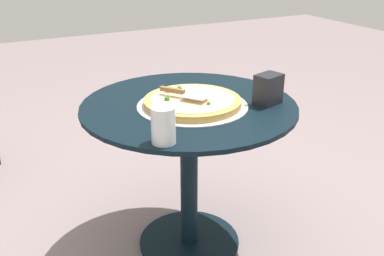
{
  "coord_description": "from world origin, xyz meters",
  "views": [
    {
      "loc": [
        -1.52,
        0.76,
        1.34
      ],
      "look_at": [
        -0.03,
        0.0,
        0.61
      ],
      "focal_mm": 40.93,
      "sensor_mm": 36.0,
      "label": 1
    }
  ],
  "objects_px": {
    "patio_table": "(189,146)",
    "pizza_on_tray": "(192,102)",
    "pizza_server": "(183,93)",
    "drinking_cup": "(163,125)",
    "napkin_dispenser": "(268,89)"
  },
  "relations": [
    {
      "from": "patio_table",
      "to": "pizza_on_tray",
      "type": "bearing_deg",
      "value": 175.73
    },
    {
      "from": "patio_table",
      "to": "pizza_server",
      "type": "relative_size",
      "value": 4.49
    },
    {
      "from": "patio_table",
      "to": "pizza_on_tray",
      "type": "xyz_separation_m",
      "value": [
        -0.03,
        0.0,
        0.21
      ]
    },
    {
      "from": "pizza_on_tray",
      "to": "drinking_cup",
      "type": "height_order",
      "value": "drinking_cup"
    },
    {
      "from": "patio_table",
      "to": "pizza_on_tray",
      "type": "relative_size",
      "value": 1.98
    },
    {
      "from": "pizza_on_tray",
      "to": "pizza_server",
      "type": "xyz_separation_m",
      "value": [
        0.02,
        0.03,
        0.04
      ]
    },
    {
      "from": "drinking_cup",
      "to": "pizza_server",
      "type": "bearing_deg",
      "value": -36.69
    },
    {
      "from": "pizza_on_tray",
      "to": "drinking_cup",
      "type": "distance_m",
      "value": 0.36
    },
    {
      "from": "pizza_on_tray",
      "to": "drinking_cup",
      "type": "xyz_separation_m",
      "value": [
        -0.27,
        0.24,
        0.05
      ]
    },
    {
      "from": "pizza_server",
      "to": "drinking_cup",
      "type": "distance_m",
      "value": 0.35
    },
    {
      "from": "drinking_cup",
      "to": "patio_table",
      "type": "bearing_deg",
      "value": -39.28
    },
    {
      "from": "patio_table",
      "to": "pizza_server",
      "type": "xyz_separation_m",
      "value": [
        -0.02,
        0.03,
        0.25
      ]
    },
    {
      "from": "pizza_on_tray",
      "to": "pizza_server",
      "type": "distance_m",
      "value": 0.05
    },
    {
      "from": "pizza_server",
      "to": "drinking_cup",
      "type": "relative_size",
      "value": 1.56
    },
    {
      "from": "patio_table",
      "to": "napkin_dispenser",
      "type": "distance_m",
      "value": 0.41
    }
  ]
}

